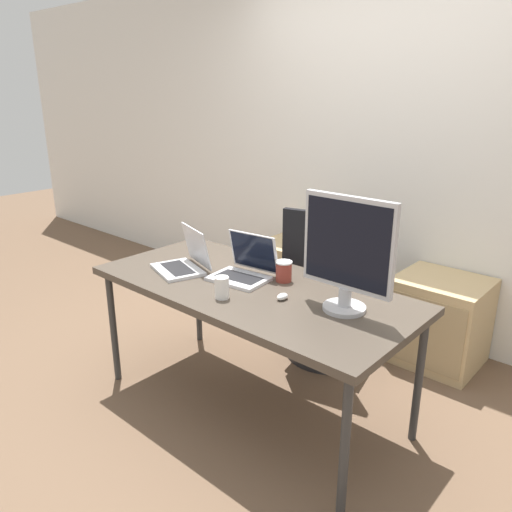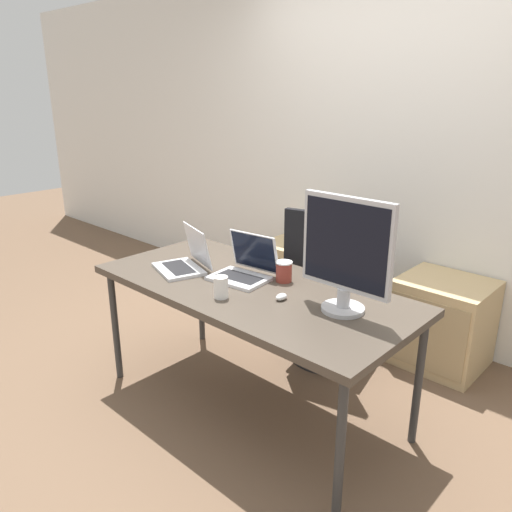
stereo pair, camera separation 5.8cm
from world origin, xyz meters
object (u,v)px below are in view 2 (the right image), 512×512
monitor (346,254)px  coffee_cup_brown (284,271)px  office_chair (328,306)px  laptop_left (244,269)px  cabinet_right (442,322)px  laptop_right (185,261)px  cabinet_left (300,278)px  mouse (281,297)px  water_bottle (301,230)px  coffee_cup_white (221,287)px

monitor → coffee_cup_brown: monitor is taller
office_chair → laptop_left: office_chair is taller
office_chair → monitor: size_ratio=1.94×
cabinet_right → coffee_cup_brown: coffee_cup_brown is taller
office_chair → laptop_right: bearing=-119.3°
cabinet_left → cabinet_right: bearing=0.0°
laptop_left → laptop_right: (-0.34, -0.13, 0.00)m
monitor → mouse: monitor is taller
cabinet_left → water_bottle: 0.39m
cabinet_right → laptop_right: size_ratio=1.59×
cabinet_right → laptop_right: laptop_right is taller
laptop_right → water_bottle: bearing=96.9°
mouse → cabinet_right: bearing=75.0°
cabinet_left → coffee_cup_brown: bearing=-56.4°
office_chair → monitor: monitor is taller
coffee_cup_brown → monitor: bearing=-12.7°
office_chair → water_bottle: office_chair is taller
laptop_right → coffee_cup_white: size_ratio=3.29×
laptop_left → coffee_cup_brown: bearing=29.2°
monitor → coffee_cup_brown: bearing=167.3°
coffee_cup_brown → water_bottle: bearing=123.5°
laptop_right → mouse: size_ratio=5.41×
cabinet_left → cabinet_right: size_ratio=1.00×
office_chair → coffee_cup_brown: 0.70m
water_bottle → laptop_right: size_ratio=0.63×
laptop_right → coffee_cup_white: (0.44, -0.14, 0.00)m
water_bottle → laptop_right: 1.28m
coffee_cup_white → monitor: bearing=28.1°
cabinet_left → laptop_right: bearing=-83.1°
laptop_left → monitor: size_ratio=0.61×
cabinet_right → coffee_cup_brown: bearing=-115.0°
office_chair → water_bottle: 0.82m
laptop_left → mouse: bearing=-15.1°
mouse → monitor: bearing=19.1°
cabinet_left → mouse: mouse is taller
laptop_right → coffee_cup_white: 0.47m
monitor → water_bottle: bearing=134.8°
cabinet_left → laptop_right: (0.15, -1.26, 0.50)m
office_chair → laptop_left: size_ratio=3.21×
laptop_left → monitor: bearing=0.7°
mouse → coffee_cup_white: bearing=-142.6°
office_chair → mouse: office_chair is taller
coffee_cup_white → office_chair: bearing=90.0°
cabinet_left → monitor: monitor is taller
monitor → laptop_right: bearing=-171.8°
monitor → mouse: bearing=-160.9°
laptop_right → mouse: laptop_right is taller
mouse → coffee_cup_white: size_ratio=0.61×
cabinet_right → laptop_right: (-1.01, -1.26, 0.50)m
cabinet_left → cabinet_right: (1.16, 0.00, 0.00)m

